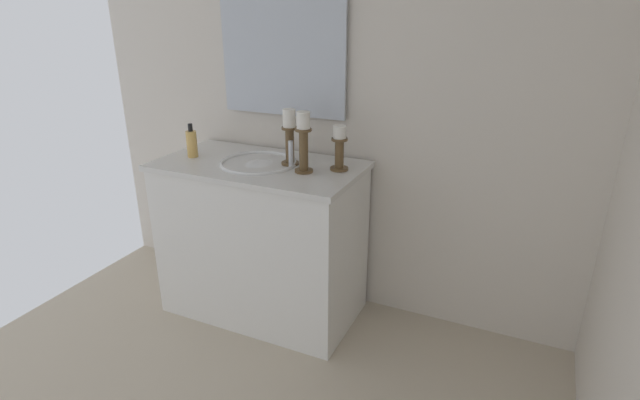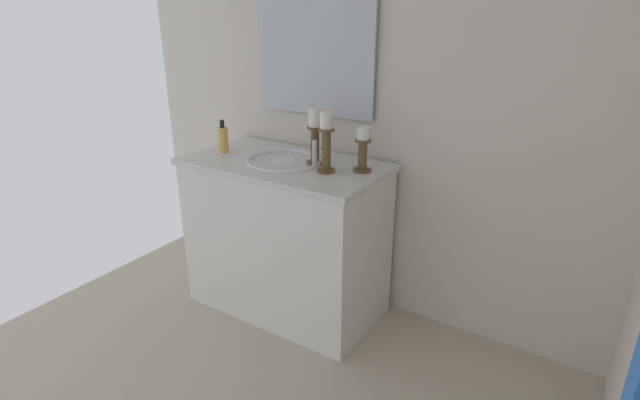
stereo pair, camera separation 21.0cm
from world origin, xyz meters
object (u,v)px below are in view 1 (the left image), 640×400
(candle_holder_mid, at_px, (290,135))
(candle_holder_short, at_px, (304,141))
(mirror, at_px, (282,55))
(soap_bottle, at_px, (192,143))
(candle_holder_tall, at_px, (339,147))
(sink_basin, at_px, (259,170))
(vanity_cabinet, at_px, (262,239))

(candle_holder_mid, bearing_deg, candle_holder_short, 55.47)
(mirror, relative_size, soap_bottle, 4.03)
(mirror, relative_size, candle_holder_tall, 3.27)
(sink_basin, bearing_deg, candle_holder_short, 84.55)
(vanity_cabinet, distance_m, sink_basin, 0.40)
(candle_holder_short, relative_size, soap_bottle, 1.64)
(candle_holder_mid, relative_size, soap_bottle, 1.57)
(candle_holder_mid, bearing_deg, mirror, -145.31)
(mirror, bearing_deg, vanity_cabinet, -0.01)
(mirror, relative_size, candle_holder_short, 2.45)
(sink_basin, bearing_deg, mirror, -179.80)
(sink_basin, bearing_deg, candle_holder_tall, 100.48)
(mirror, height_order, candle_holder_short, mirror)
(candle_holder_short, xyz_separation_m, candle_holder_mid, (-0.08, -0.12, -0.01))
(sink_basin, distance_m, soap_bottle, 0.40)
(candle_holder_mid, distance_m, soap_bottle, 0.55)
(candle_holder_tall, distance_m, candle_holder_short, 0.18)
(candle_holder_short, bearing_deg, candle_holder_mid, -124.53)
(sink_basin, relative_size, candle_holder_short, 1.36)
(sink_basin, relative_size, candle_holder_tall, 1.81)
(vanity_cabinet, distance_m, candle_holder_tall, 0.69)
(candle_holder_short, distance_m, soap_bottle, 0.66)
(candle_holder_tall, bearing_deg, sink_basin, -79.52)
(mirror, bearing_deg, candle_holder_tall, 64.05)
(vanity_cabinet, distance_m, candle_holder_short, 0.65)
(candle_holder_tall, xyz_separation_m, candle_holder_mid, (0.02, -0.26, 0.04))
(vanity_cabinet, bearing_deg, sink_basin, 90.00)
(soap_bottle, bearing_deg, sink_basin, 96.52)
(sink_basin, height_order, candle_holder_mid, candle_holder_mid)
(mirror, distance_m, soap_bottle, 0.67)
(mirror, xyz_separation_m, candle_holder_mid, (0.22, 0.16, -0.36))
(sink_basin, relative_size, soap_bottle, 2.23)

